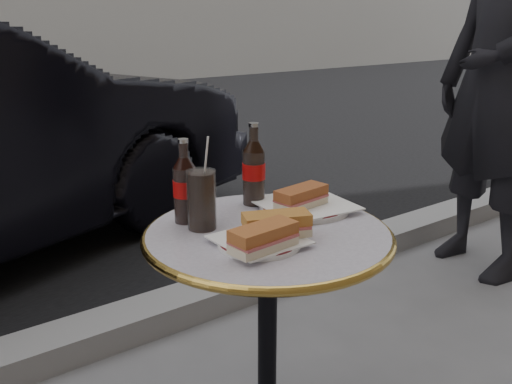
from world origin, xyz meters
TOP-DOWN VIEW (x-y plane):
  - curb at (0.00, 0.90)m, footprint 40.00×0.20m
  - bistro_table at (0.00, 0.00)m, footprint 0.62×0.62m
  - plate_left at (-0.07, -0.06)m, footprint 0.23×0.23m
  - plate_right at (0.18, 0.07)m, footprint 0.31×0.31m
  - sandwich_left_a at (-0.10, -0.11)m, footprint 0.16×0.08m
  - sandwich_left_b at (-0.03, -0.06)m, footprint 0.17×0.13m
  - sandwich_right at (0.15, 0.05)m, footprint 0.16×0.09m
  - cola_bottle_left at (-0.13, 0.18)m, footprint 0.06×0.06m
  - cola_bottle_right at (0.10, 0.19)m, footprint 0.07×0.07m
  - cola_glass at (-0.12, 0.11)m, footprint 0.09×0.09m
  - pedestrian at (1.71, 0.44)m, footprint 0.57×0.76m

SIDE VIEW (x-z plane):
  - curb at x=0.00m, z-range -0.01..0.11m
  - bistro_table at x=0.00m, z-range 0.00..0.73m
  - plate_left at x=-0.07m, z-range 0.73..0.74m
  - plate_right at x=0.18m, z-range 0.73..0.75m
  - sandwich_left_b at x=-0.03m, z-range 0.74..0.80m
  - sandwich_left_a at x=-0.10m, z-range 0.74..0.80m
  - sandwich_right at x=0.15m, z-range 0.75..0.80m
  - cola_glass at x=-0.12m, z-range 0.73..0.88m
  - cola_bottle_left at x=-0.13m, z-range 0.73..0.95m
  - cola_bottle_right at x=0.10m, z-range 0.73..0.96m
  - pedestrian at x=1.71m, z-range 0.00..1.88m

